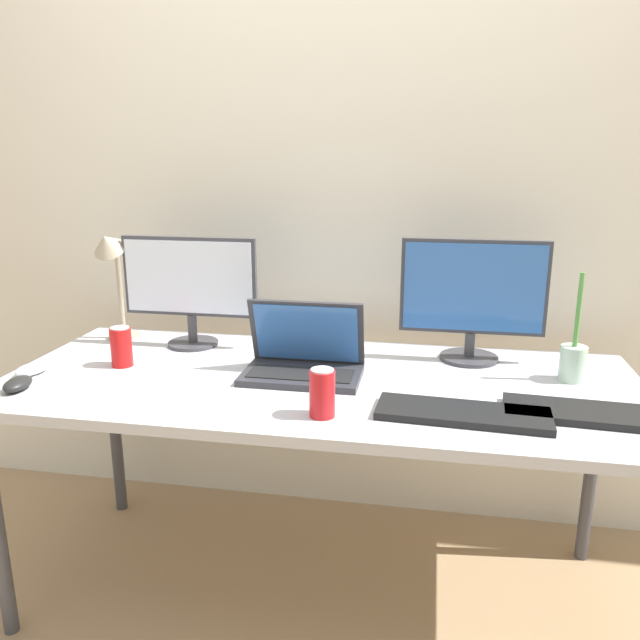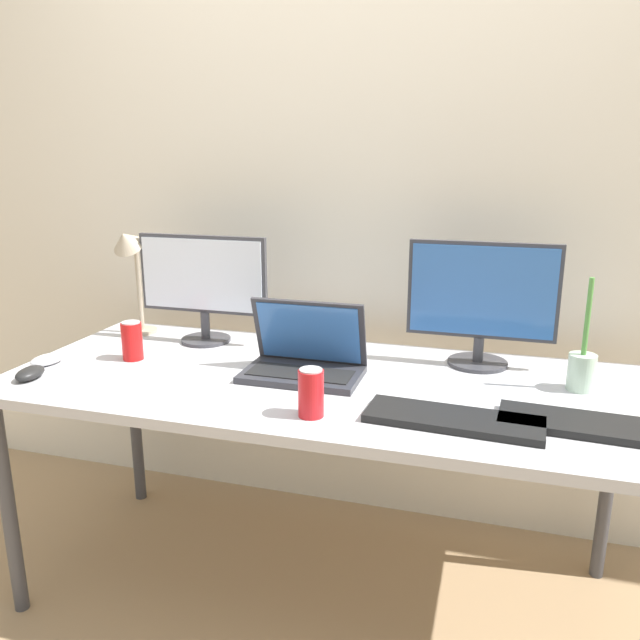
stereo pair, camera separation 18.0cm
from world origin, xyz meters
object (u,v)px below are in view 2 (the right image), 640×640
Objects in this scene: laptop_silver at (305,358)px; soda_can_by_laptop at (311,393)px; keyboard_main at (453,419)px; work_desk at (320,396)px; mouse_by_laptop at (47,360)px; mouse_by_keyboard at (30,373)px; bamboo_vase at (582,369)px; keyboard_aux at (589,425)px; desk_lamp at (130,261)px; monitor_center at (482,300)px; monitor_left at (203,282)px; soda_can_near_keyboard at (133,340)px.

laptop_silver is 2.78× the size of soda_can_by_laptop.
keyboard_main is 0.36m from soda_can_by_laptop.
work_desk is 17.39× the size of mouse_by_laptop.
soda_can_by_laptop reaches higher than mouse_by_laptop.
mouse_by_keyboard is 1.60m from bamboo_vase.
work_desk is at bearing 171.59° from keyboard_aux.
soda_can_by_laptop reaches higher than keyboard_aux.
mouse_by_laptop is (-1.27, 0.09, 0.01)m from keyboard_main.
laptop_silver is at bearing -172.64° from bamboo_vase.
desk_lamp is (-0.83, 0.51, 0.21)m from soda_can_by_laptop.
monitor_center is 0.51m from keyboard_main.
soda_can_by_laptop is 1.00m from desk_lamp.
mouse_by_keyboard reaches higher than work_desk.
keyboard_main is at bearing -26.47° from laptop_silver.
soda_can_by_laptop is 0.39× the size of bamboo_vase.
monitor_left is at bearing 64.65° from mouse_by_laptop.
laptop_silver is (0.44, -0.23, -0.16)m from monitor_left.
bamboo_vase reaches higher than laptop_silver.
keyboard_aux is at bearing -91.25° from bamboo_vase.
soda_can_by_laptop is at bearing -31.44° from desk_lamp.
laptop_silver is 3.24× the size of mouse_by_laptop.
monitor_left is at bearing 174.06° from bamboo_vase.
keyboard_main is at bearing -27.45° from work_desk.
monitor_left is at bearing 60.64° from soda_can_near_keyboard.
monitor_left is 0.94m from monitor_center.
work_desk is 4.33× the size of keyboard_main.
monitor_center is at bearing 0.79° from monitor_left.
desk_lamp is at bearing 162.97° from laptop_silver.
desk_lamp reaches higher than work_desk.
mouse_by_laptop is 0.46m from desk_lamp.
monitor_left is 1.14× the size of desk_lamp.
monitor_center reaches higher than bamboo_vase.
bamboo_vase is 1.53m from desk_lamp.
monitor_center reaches higher than keyboard_main.
laptop_silver reaches higher than keyboard_aux.
keyboard_main is at bearing 15.37° from mouse_by_laptop.
monitor_left is 4.35× the size of mouse_by_laptop.
laptop_silver reaches higher than mouse_by_keyboard.
soda_can_by_laptop is 0.31× the size of desk_lamp.
mouse_by_laptop is at bearing -150.64° from soda_can_near_keyboard.
work_desk is 0.75m from bamboo_vase.
monitor_left reaches higher than work_desk.
monitor_center is (0.44, 0.26, 0.27)m from work_desk.
bamboo_vase reaches higher than mouse_by_laptop.
laptop_silver is at bearing 171.15° from keyboard_aux.
mouse_by_laptop is 1.61m from bamboo_vase.
keyboard_aux is 0.68m from soda_can_by_laptop.
desk_lamp is (-0.72, 0.22, 0.22)m from laptop_silver.
mouse_by_keyboard is 0.86× the size of soda_can_near_keyboard.
monitor_left is 0.29m from desk_lamp.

